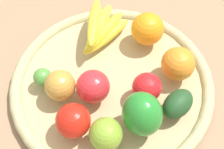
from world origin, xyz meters
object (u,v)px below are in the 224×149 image
Objects in this scene: avocado at (178,104)px; lime_0 at (43,77)px; orange_1 at (178,64)px; apple_3 at (106,134)px; apple_0 at (73,121)px; banana_bunch at (101,29)px; apple_2 at (93,87)px; bell_pepper at (142,114)px; orange_0 at (148,29)px; apple_1 at (60,85)px; apple_4 at (147,87)px.

lime_0 is at bearing 2.09° from avocado.
orange_1 reaches higher than apple_3.
apple_0 reaches higher than avocado.
apple_0 is at bearing 94.26° from banana_bunch.
orange_1 is at bearing -117.77° from apple_3.
apple_2 is 0.13m from bell_pepper.
banana_bunch is at bearing -118.00° from lime_0.
orange_0 is at bearing -111.89° from apple_2.
lime_0 is 0.20m from apple_3.
bell_pepper is (-0.24, 0.05, 0.03)m from lime_0.
orange_0 reaches higher than avocado.
apple_2 is at bearing 33.38° from orange_1.
lime_0 is 0.05m from apple_1.
orange_1 reaches higher than banana_bunch.
apple_2 is at bearing -59.65° from apple_3.
apple_0 is 0.26m from banana_bunch.
orange_1 reaches higher than apple_2.
avocado is (-0.22, 0.15, -0.01)m from banana_bunch.
orange_0 is at bearing -107.98° from apple_0.
apple_1 is 0.26m from avocado.
apple_3 is at bearing 88.03° from bell_pepper.
bell_pepper reaches higher than avocado.
banana_bunch is 0.11m from orange_0.
apple_3 is at bearing 67.27° from apple_4.
orange_0 reaches higher than apple_0.
lime_0 is 0.42× the size of bell_pepper.
orange_0 is (0.03, -0.16, 0.01)m from apple_4.
banana_bunch is 1.98× the size of orange_0.
orange_1 is 1.81× the size of lime_0.
apple_0 is 0.14m from bell_pepper.
orange_1 is 1.12× the size of apple_1.
orange_0 is at bearing -136.10° from lime_0.
bell_pepper reaches higher than apple_4.
bell_pepper is (-0.15, 0.21, 0.02)m from banana_bunch.
apple_0 reaches higher than banana_bunch.
orange_0 is at bearing -125.38° from apple_1.
avocado is at bearing 99.93° from orange_1.
orange_1 is at bearing 136.67° from orange_0.
apple_4 reaches higher than avocado.
apple_1 is at bearing -32.91° from apple_3.
apple_4 is at bearing -163.85° from apple_2.
apple_2 is 0.74× the size of bell_pepper.
apple_3 is (0.05, 0.13, 0.00)m from apple_4.
apple_2 is 1.02× the size of apple_0.
avocado is (-0.25, -0.03, -0.01)m from apple_1.
orange_1 is 0.16m from bell_pepper.
apple_0 is 0.92× the size of avocado.
bell_pepper is (-0.19, 0.03, 0.02)m from apple_1.
apple_1 reaches higher than apple_4.
apple_4 is 0.65× the size of bell_pepper.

